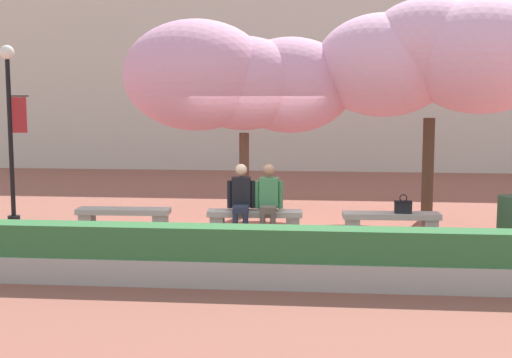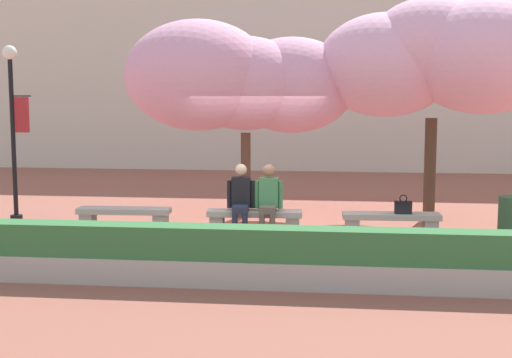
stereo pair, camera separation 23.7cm
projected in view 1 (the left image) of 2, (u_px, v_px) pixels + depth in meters
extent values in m
plane|color=#8E5142|center=(255.00, 235.00, 12.92)|extent=(100.00, 100.00, 0.00)
cube|color=beige|center=(291.00, 57.00, 24.77)|extent=(28.00, 4.00, 7.55)
cube|color=#ADA89E|center=(123.00, 211.00, 13.11)|extent=(1.73, 0.50, 0.10)
cube|color=#ADA89E|center=(87.00, 223.00, 13.17)|extent=(0.25, 0.35, 0.35)
cube|color=#ADA89E|center=(161.00, 223.00, 13.10)|extent=(0.25, 0.35, 0.35)
cube|color=#ADA89E|center=(255.00, 213.00, 12.87)|extent=(1.73, 0.50, 0.10)
cube|color=#ADA89E|center=(217.00, 225.00, 12.94)|extent=(0.25, 0.35, 0.35)
cube|color=#ADA89E|center=(293.00, 226.00, 12.86)|extent=(0.25, 0.35, 0.35)
cube|color=#ADA89E|center=(391.00, 216.00, 12.64)|extent=(1.73, 0.50, 0.10)
cube|color=#ADA89E|center=(352.00, 228.00, 12.70)|extent=(0.25, 0.35, 0.35)
cube|color=#ADA89E|center=(430.00, 228.00, 12.63)|extent=(0.25, 0.35, 0.35)
cube|color=black|center=(235.00, 238.00, 12.53)|extent=(0.12, 0.23, 0.06)
cylinder|color=#23283D|center=(235.00, 225.00, 12.56)|extent=(0.10, 0.10, 0.42)
cube|color=black|center=(245.00, 238.00, 12.52)|extent=(0.12, 0.23, 0.06)
cylinder|color=#23283D|center=(245.00, 225.00, 12.56)|extent=(0.10, 0.10, 0.42)
cube|color=#23283D|center=(241.00, 209.00, 12.70)|extent=(0.31, 0.42, 0.12)
cube|color=black|center=(241.00, 192.00, 12.89)|extent=(0.36, 0.25, 0.54)
sphere|color=beige|center=(241.00, 170.00, 12.84)|extent=(0.21, 0.21, 0.21)
cylinder|color=black|center=(230.00, 194.00, 12.88)|extent=(0.09, 0.09, 0.50)
cylinder|color=black|center=(253.00, 194.00, 12.87)|extent=(0.09, 0.09, 0.50)
cube|color=black|center=(262.00, 238.00, 12.48)|extent=(0.11, 0.22, 0.06)
cylinder|color=brown|center=(263.00, 226.00, 12.52)|extent=(0.10, 0.10, 0.42)
cube|color=black|center=(273.00, 238.00, 12.47)|extent=(0.11, 0.22, 0.06)
cylinder|color=brown|center=(273.00, 226.00, 12.51)|extent=(0.10, 0.10, 0.42)
cube|color=brown|center=(268.00, 209.00, 12.66)|extent=(0.29, 0.41, 0.12)
cube|color=#428451|center=(269.00, 192.00, 12.84)|extent=(0.35, 0.23, 0.54)
sphere|color=#A37556|center=(269.00, 170.00, 12.79)|extent=(0.21, 0.21, 0.21)
cylinder|color=#428451|center=(257.00, 195.00, 12.84)|extent=(0.09, 0.09, 0.50)
cylinder|color=#428451|center=(281.00, 195.00, 12.81)|extent=(0.09, 0.09, 0.50)
cube|color=black|center=(403.00, 207.00, 12.57)|extent=(0.30, 0.14, 0.22)
cube|color=black|center=(403.00, 202.00, 12.56)|extent=(0.30, 0.15, 0.04)
torus|color=black|center=(403.00, 198.00, 12.55)|extent=(0.14, 0.02, 0.14)
cylinder|color=#513828|center=(244.00, 175.00, 14.74)|extent=(0.20, 0.20, 1.74)
ellipsoid|color=pink|center=(244.00, 83.00, 14.51)|extent=(2.54, 2.39, 1.90)
ellipsoid|color=pink|center=(197.00, 75.00, 14.31)|extent=(2.97, 2.73, 2.23)
ellipsoid|color=pink|center=(290.00, 85.00, 14.72)|extent=(2.63, 2.36, 1.97)
cylinder|color=#473323|center=(428.00, 169.00, 14.44)|extent=(0.24, 0.24, 2.06)
ellipsoid|color=#EAA8C6|center=(431.00, 48.00, 14.14)|extent=(2.68, 2.65, 2.01)
ellipsoid|color=#EAA8C6|center=(384.00, 65.00, 14.41)|extent=(2.79, 2.74, 2.09)
ellipsoid|color=#EAA8C6|center=(481.00, 56.00, 13.82)|extent=(2.99, 3.08, 2.24)
cylinder|color=black|center=(14.00, 219.00, 14.24)|extent=(0.24, 0.24, 0.12)
cylinder|color=black|center=(11.00, 142.00, 14.05)|extent=(0.09, 0.09, 3.20)
sphere|color=white|center=(7.00, 52.00, 13.84)|extent=(0.28, 0.28, 0.28)
cylinder|color=black|center=(19.00, 96.00, 13.92)|extent=(0.40, 0.02, 0.02)
cube|color=maroon|center=(19.00, 115.00, 13.97)|extent=(0.30, 0.02, 0.70)
cube|color=#ADA89E|center=(230.00, 272.00, 9.58)|extent=(10.52, 0.50, 0.36)
cube|color=#336B38|center=(230.00, 243.00, 9.53)|extent=(10.42, 0.44, 0.44)
cylinder|color=#2D5133|center=(510.00, 218.00, 12.46)|extent=(0.44, 0.44, 0.78)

